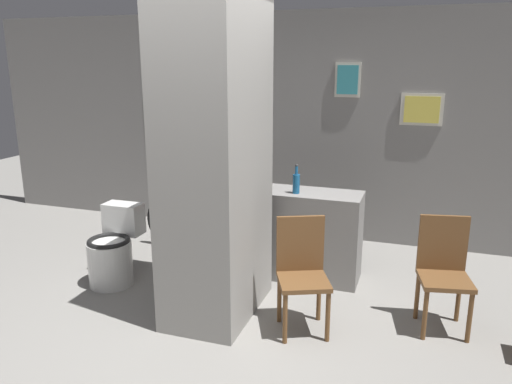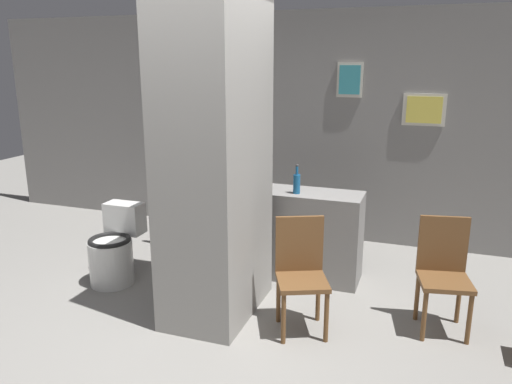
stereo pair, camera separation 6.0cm
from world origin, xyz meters
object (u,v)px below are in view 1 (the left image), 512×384
chair_by_doorway (444,269)px  toilet (113,252)px  bicycle (210,224)px  chair_near_pillar (302,270)px  bottle_tall (296,183)px

chair_by_doorway → toilet: bearing=171.3°
toilet → bicycle: 1.15m
toilet → chair_near_pillar: 1.91m
toilet → bicycle: size_ratio=0.46×
bicycle → bottle_tall: bearing=-20.1°
chair_near_pillar → toilet: bearing=149.2°
bicycle → bottle_tall: (1.05, -0.38, 0.64)m
chair_by_doorway → bicycle: chair_by_doorway is taller
bicycle → bottle_tall: size_ratio=5.63×
chair_near_pillar → bottle_tall: bottle_tall is taller
bicycle → bottle_tall: bottle_tall is taller
toilet → bottle_tall: size_ratio=2.59×
chair_near_pillar → bicycle: (-1.32, 1.25, -0.17)m
toilet → chair_by_doorway: chair_by_doorway is taller
bicycle → chair_near_pillar: bearing=-43.3°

